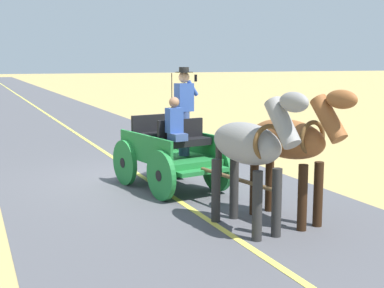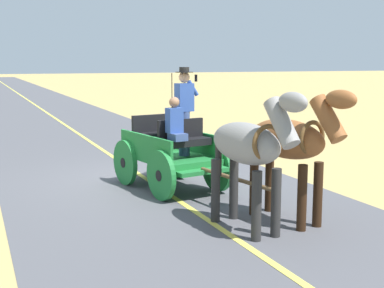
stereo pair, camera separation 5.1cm
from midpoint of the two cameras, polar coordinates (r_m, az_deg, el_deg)
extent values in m
plane|color=tan|center=(11.98, -4.83, -3.77)|extent=(200.00, 200.00, 0.00)
cube|color=#4C4C51|center=(11.98, -4.83, -3.75)|extent=(6.28, 160.00, 0.01)
cube|color=#DBCC4C|center=(11.98, -4.83, -3.73)|extent=(0.12, 160.00, 0.00)
cube|color=#1E7233|center=(11.01, -2.26, -1.37)|extent=(1.58, 2.38, 0.12)
cube|color=#1E7233|center=(11.26, 0.22, 0.32)|extent=(0.44, 2.07, 0.44)
cube|color=#1E7233|center=(10.69, -4.90, -0.18)|extent=(0.44, 2.07, 0.44)
cube|color=#1E7233|center=(10.02, 1.32, -2.98)|extent=(1.11, 0.43, 0.08)
cube|color=#1E7233|center=(12.07, -5.17, -1.35)|extent=(0.74, 0.33, 0.06)
cube|color=black|center=(10.44, -0.58, 0.19)|extent=(1.07, 0.54, 0.14)
cube|color=black|center=(10.56, -1.10, 1.49)|extent=(1.02, 0.26, 0.44)
cube|color=black|center=(11.37, -3.55, 0.89)|extent=(1.07, 0.54, 0.14)
cube|color=black|center=(11.50, -4.00, 2.08)|extent=(1.02, 0.26, 0.44)
cylinder|color=#1E7233|center=(10.76, 2.82, -2.59)|extent=(0.27, 0.96, 0.96)
cylinder|color=black|center=(10.76, 2.82, -2.59)|extent=(0.16, 0.23, 0.21)
cylinder|color=#1E7233|center=(10.07, -3.20, -3.39)|extent=(0.27, 0.96, 0.96)
cylinder|color=black|center=(10.07, -3.20, -3.39)|extent=(0.16, 0.23, 0.21)
cylinder|color=#1E7233|center=(12.02, -1.47, -1.36)|extent=(0.27, 0.96, 0.96)
cylinder|color=black|center=(12.02, -1.47, -1.36)|extent=(0.16, 0.23, 0.21)
cylinder|color=#1E7233|center=(11.41, -7.05, -1.99)|extent=(0.27, 0.96, 0.96)
cylinder|color=black|center=(11.41, -7.05, -1.99)|extent=(0.16, 0.23, 0.21)
cylinder|color=brown|center=(9.24, 4.75, -3.71)|extent=(0.43, 1.98, 0.07)
cylinder|color=black|center=(10.20, -2.01, 3.94)|extent=(0.02, 0.02, 1.30)
cylinder|color=#384C7F|center=(10.73, -0.69, 1.13)|extent=(0.22, 0.22, 0.90)
cube|color=#2D4C99|center=(10.66, -0.70, 5.02)|extent=(0.37, 0.28, 0.56)
sphere|color=tan|center=(10.64, -0.70, 7.17)|extent=(0.22, 0.22, 0.22)
cylinder|color=black|center=(10.63, -0.70, 7.71)|extent=(0.36, 0.36, 0.01)
cylinder|color=black|center=(10.63, -0.70, 7.98)|extent=(0.20, 0.20, 0.10)
cylinder|color=#2D4C99|center=(10.71, 0.23, 6.00)|extent=(0.27, 0.13, 0.32)
cube|color=black|center=(10.72, 0.56, 7.07)|extent=(0.03, 0.07, 0.14)
cube|color=#384C7F|center=(10.19, -1.40, 0.76)|extent=(0.33, 0.37, 0.14)
cube|color=#2D4C99|center=(10.25, -1.76, 2.56)|extent=(0.33, 0.25, 0.48)
sphere|color=#9E7051|center=(10.22, -1.77, 4.51)|extent=(0.20, 0.20, 0.20)
ellipsoid|color=brown|center=(8.77, 10.21, 0.55)|extent=(0.91, 1.65, 0.64)
cylinder|color=black|center=(8.71, 13.48, -5.29)|extent=(0.15, 0.15, 1.05)
cylinder|color=black|center=(8.44, 11.87, -5.68)|extent=(0.15, 0.15, 1.05)
cylinder|color=black|center=(9.43, 8.44, -4.05)|extent=(0.15, 0.15, 1.05)
cylinder|color=black|center=(9.19, 6.81, -4.36)|extent=(0.15, 0.15, 1.05)
cylinder|color=brown|center=(8.17, 14.55, 2.62)|extent=(0.40, 0.69, 0.73)
ellipsoid|color=brown|center=(8.00, 15.85, 4.62)|extent=(0.34, 0.58, 0.28)
cube|color=black|center=(8.18, 14.45, 2.88)|extent=(0.17, 0.50, 0.56)
cylinder|color=black|center=(9.34, 6.88, -0.74)|extent=(0.11, 0.11, 0.70)
torus|color=brown|center=(8.40, 12.90, 0.65)|extent=(0.55, 0.20, 0.55)
ellipsoid|color=gray|center=(8.22, 5.89, 0.09)|extent=(0.77, 1.62, 0.64)
cylinder|color=#272726|center=(8.09, 9.16, -6.25)|extent=(0.15, 0.15, 1.05)
cylinder|color=#272726|center=(7.87, 7.10, -6.64)|extent=(0.15, 0.15, 1.05)
cylinder|color=#272726|center=(8.92, 4.66, -4.72)|extent=(0.15, 0.15, 1.05)
cylinder|color=#272726|center=(8.72, 2.70, -5.02)|extent=(0.15, 0.15, 1.05)
cylinder|color=gray|center=(7.51, 9.77, 2.25)|extent=(0.35, 0.68, 0.73)
ellipsoid|color=gray|center=(7.32, 10.95, 4.42)|extent=(0.29, 0.57, 0.28)
cube|color=#272726|center=(7.52, 9.68, 2.54)|extent=(0.13, 0.51, 0.56)
cylinder|color=#272726|center=(8.87, 3.01, -1.21)|extent=(0.11, 0.11, 0.70)
torus|color=brown|center=(7.78, 8.30, 0.14)|extent=(0.55, 0.15, 0.55)
camera|label=1|loc=(0.03, -89.85, 0.02)|focal=49.80mm
camera|label=2|loc=(0.03, 90.15, -0.02)|focal=49.80mm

